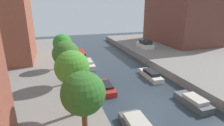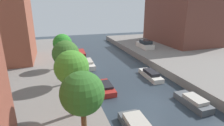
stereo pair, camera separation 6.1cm
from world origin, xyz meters
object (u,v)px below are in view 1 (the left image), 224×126
(street_tree_5, at_px, (62,44))
(low_block_right, at_px, (181,21))
(street_tree_3, at_px, (72,68))
(street_tree_4, at_px, (66,54))
(moored_boat_left_3, at_px, (106,87))
(moored_boat_right_3, at_px, (151,75))
(street_tree_2, at_px, (83,94))
(moored_boat_right_2, at_px, (193,101))
(parked_car, at_px, (145,45))
(moored_boat_left_4, at_px, (87,64))
(moored_boat_left_5, at_px, (80,53))

(street_tree_5, bearing_deg, low_block_right, 20.91)
(low_block_right, bearing_deg, street_tree_5, -159.09)
(street_tree_3, distance_m, street_tree_4, 5.77)
(moored_boat_left_3, distance_m, moored_boat_right_3, 6.56)
(street_tree_2, distance_m, moored_boat_left_3, 11.31)
(moored_boat_right_2, bearing_deg, street_tree_5, 132.48)
(street_tree_4, distance_m, moored_boat_left_3, 5.43)
(street_tree_5, bearing_deg, parked_car, 23.98)
(street_tree_3, relative_size, moored_boat_right_3, 1.11)
(street_tree_4, bearing_deg, moored_boat_right_2, -30.43)
(moored_boat_left_4, bearing_deg, parked_car, 20.50)
(parked_car, xyz_separation_m, moored_boat_left_3, (-11.46, -12.84, -1.29))
(moored_boat_left_4, distance_m, moored_boat_left_5, 7.09)
(street_tree_3, xyz_separation_m, moored_boat_left_5, (3.42, 20.49, -4.32))
(moored_boat_left_4, xyz_separation_m, moored_boat_left_5, (0.01, 7.09, -0.11))
(parked_car, relative_size, moored_boat_right_2, 1.13)
(street_tree_4, xyz_separation_m, moored_boat_left_4, (3.41, 7.65, -3.73))
(low_block_right, xyz_separation_m, street_tree_3, (-25.11, -20.64, -0.85))
(low_block_right, xyz_separation_m, moored_boat_right_3, (-14.96, -14.01, -5.09))
(street_tree_3, bearing_deg, moored_boat_right_3, 33.15)
(street_tree_3, bearing_deg, moored_boat_left_5, 80.52)
(moored_boat_left_3, bearing_deg, street_tree_3, -127.28)
(moored_boat_left_3, height_order, moored_boat_left_5, moored_boat_left_3)
(street_tree_2, xyz_separation_m, moored_boat_left_4, (3.41, 18.02, -4.52))
(street_tree_4, height_order, parked_car, street_tree_4)
(parked_car, xyz_separation_m, moored_boat_right_3, (-5.10, -11.20, -1.24))
(moored_boat_left_4, distance_m, moored_boat_right_2, 15.53)
(moored_boat_left_3, distance_m, moored_boat_right_2, 8.60)
(parked_car, bearing_deg, street_tree_3, -130.55)
(moored_boat_right_2, relative_size, moored_boat_right_3, 0.84)
(street_tree_5, distance_m, moored_boat_right_2, 15.99)
(low_block_right, bearing_deg, moored_boat_right_2, -124.78)
(moored_boat_right_2, bearing_deg, moored_boat_left_3, 141.10)
(moored_boat_left_4, relative_size, moored_boat_right_3, 1.04)
(moored_boat_right_2, bearing_deg, street_tree_3, 177.73)
(street_tree_3, bearing_deg, street_tree_2, -90.00)
(low_block_right, relative_size, street_tree_2, 2.92)
(moored_boat_left_3, distance_m, moored_boat_left_5, 15.51)
(moored_boat_left_4, bearing_deg, street_tree_4, -114.00)
(street_tree_5, distance_m, moored_boat_left_3, 8.10)
(moored_boat_left_5, relative_size, moored_boat_right_3, 0.98)
(low_block_right, relative_size, street_tree_3, 3.01)
(street_tree_4, relative_size, street_tree_5, 1.03)
(street_tree_2, bearing_deg, moored_boat_right_3, 47.94)
(street_tree_5, distance_m, moored_boat_right_3, 11.69)
(moored_boat_left_3, bearing_deg, street_tree_4, 168.67)
(parked_car, relative_size, moored_boat_left_3, 1.12)
(street_tree_2, height_order, street_tree_3, street_tree_2)
(street_tree_4, xyz_separation_m, moored_boat_right_3, (10.15, 0.88, -3.76))
(parked_car, xyz_separation_m, moored_boat_right_2, (-4.76, -18.24, -1.23))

